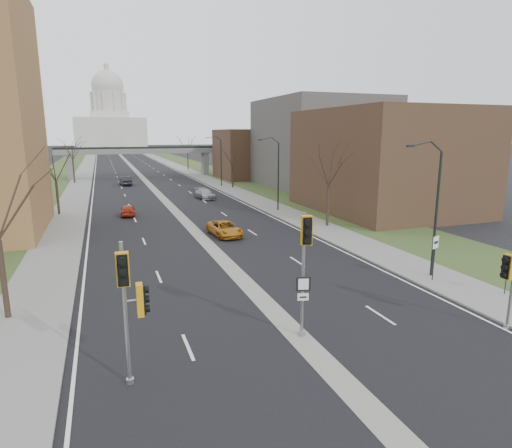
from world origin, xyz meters
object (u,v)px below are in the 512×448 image
car_left_far (126,181)px  car_right_mid (205,194)px  signal_pole_median (305,253)px  car_left_near (128,210)px  warning_sign (507,274)px  speed_limit_sign (435,250)px  signal_pole_left (130,294)px  car_right_near (225,228)px

car_left_far → car_right_mid: size_ratio=0.99×
signal_pole_median → car_left_near: size_ratio=1.52×
warning_sign → car_left_far: warning_sign is taller
signal_pole_median → car_left_far: (-4.24, 64.49, -3.28)m
speed_limit_sign → signal_pole_left: bearing=177.2°
signal_pole_median → car_right_near: (2.10, 20.70, -3.39)m
car_left_far → speed_limit_sign: bearing=98.5°
signal_pole_left → car_left_near: bearing=88.4°
warning_sign → car_right_mid: warning_sign is taller
signal_pole_left → car_right_mid: size_ratio=1.15×
warning_sign → car_left_near: bearing=129.6°
signal_pole_left → car_left_near: size_ratio=1.44×
car_right_near → car_right_mid: (3.48, 23.01, 0.02)m
signal_pole_median → car_right_mid: signal_pole_median is taller
speed_limit_sign → car_left_near: size_ratio=0.74×
car_left_near → car_left_far: 30.66m
signal_pole_left → speed_limit_sign: signal_pole_left is taller
signal_pole_left → car_left_far: signal_pole_left is taller
warning_sign → car_left_far: 66.01m
car_left_near → speed_limit_sign: bearing=124.2°
car_left_near → car_left_far: car_left_far is taller
car_left_far → signal_pole_left: bearing=81.4°
warning_sign → car_right_near: 22.80m
car_right_mid → car_left_far: bearing=109.0°
car_right_mid → warning_sign: bearing=-86.0°
signal_pole_median → speed_limit_sign: bearing=35.5°
warning_sign → car_left_near: (-19.00, 32.99, -0.63)m
car_left_far → car_right_mid: 22.99m
speed_limit_sign → car_right_mid: size_ratio=0.59×
car_left_far → car_right_mid: (9.82, -20.79, -0.09)m
car_left_near → signal_pole_median: bearing=104.2°
signal_pole_median → speed_limit_sign: 12.03m
warning_sign → car_left_near: size_ratio=0.47×
speed_limit_sign → car_left_far: 62.23m
car_right_near → car_right_mid: car_right_mid is taller
car_left_near → car_right_near: size_ratio=0.79×
car_right_mid → speed_limit_sign: bearing=-88.3°
warning_sign → car_right_mid: bearing=110.0°
signal_pole_left → car_left_far: (3.25, 65.74, -2.82)m
speed_limit_sign → car_right_mid: speed_limit_sign is taller
signal_pole_median → car_right_near: signal_pole_median is taller
warning_sign → car_right_near: size_ratio=0.37×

